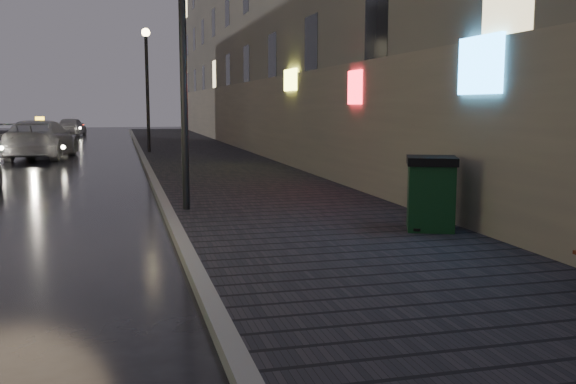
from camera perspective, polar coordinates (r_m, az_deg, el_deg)
name	(u,v)px	position (r m, az deg, el deg)	size (l,w,h in m)	color
ground	(62,324)	(6.94, -19.46, -11.03)	(120.00, 120.00, 0.00)	black
sidewalk	(199,155)	(27.83, -7.91, 3.32)	(4.60, 58.00, 0.15)	black
curb	(142,156)	(27.65, -12.86, 3.17)	(0.20, 58.00, 0.15)	slate
building_near	(252,16)	(32.50, -3.19, 15.36)	(1.80, 50.00, 13.00)	#605B54
lamp_near	(183,36)	(12.68, -9.34, 13.55)	(0.36, 0.36, 5.28)	black
lamp_far	(147,74)	(28.61, -12.43, 10.17)	(0.36, 0.36, 5.28)	black
trash_bin	(431,193)	(10.72, 12.58, -0.06)	(1.03, 1.03, 1.20)	black
taxi_mid	(41,139)	(28.37, -21.11, 4.40)	(2.20, 5.41, 1.57)	silver
car_far	(71,127)	(48.47, -18.69, 5.53)	(1.56, 3.89, 1.32)	#A8A8B0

